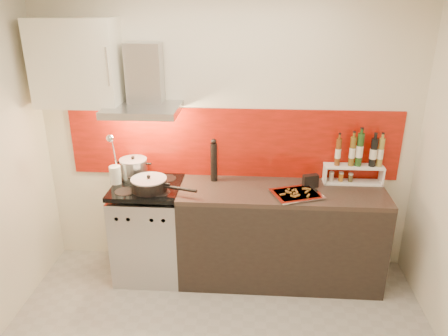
# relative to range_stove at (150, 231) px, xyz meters

# --- Properties ---
(back_wall) EXTENTS (3.40, 0.02, 2.60)m
(back_wall) POSITION_rel_range_stove_xyz_m (0.70, 0.30, 0.86)
(back_wall) COLOR silver
(back_wall) RESTS_ON ground
(backsplash) EXTENTS (3.00, 0.02, 0.64)m
(backsplash) POSITION_rel_range_stove_xyz_m (0.75, 0.29, 0.78)
(backsplash) COLOR maroon
(backsplash) RESTS_ON back_wall
(range_stove) EXTENTS (0.60, 0.60, 0.91)m
(range_stove) POSITION_rel_range_stove_xyz_m (0.00, 0.00, 0.00)
(range_stove) COLOR #B7B7BA
(range_stove) RESTS_ON ground
(counter) EXTENTS (1.80, 0.60, 0.90)m
(counter) POSITION_rel_range_stove_xyz_m (1.20, 0.00, 0.01)
(counter) COLOR black
(counter) RESTS_ON ground
(range_hood) EXTENTS (0.62, 0.50, 0.61)m
(range_hood) POSITION_rel_range_stove_xyz_m (0.00, 0.14, 1.30)
(range_hood) COLOR #B7B7BA
(range_hood) RESTS_ON back_wall
(upper_cabinet) EXTENTS (0.70, 0.35, 0.72)m
(upper_cabinet) POSITION_rel_range_stove_xyz_m (-0.55, 0.13, 1.51)
(upper_cabinet) COLOR white
(upper_cabinet) RESTS_ON back_wall
(stock_pot) EXTENTS (0.25, 0.25, 0.22)m
(stock_pot) POSITION_rel_range_stove_xyz_m (-0.15, 0.15, 0.56)
(stock_pot) COLOR #B7B7BA
(stock_pot) RESTS_ON range_stove
(saute_pan) EXTENTS (0.59, 0.31, 0.14)m
(saute_pan) POSITION_rel_range_stove_xyz_m (0.06, -0.10, 0.52)
(saute_pan) COLOR black
(saute_pan) RESTS_ON range_stove
(utensil_jar) EXTENTS (0.10, 0.15, 0.49)m
(utensil_jar) POSITION_rel_range_stove_xyz_m (-0.28, 0.01, 0.60)
(utensil_jar) COLOR silver
(utensil_jar) RESTS_ON range_stove
(pepper_mill) EXTENTS (0.06, 0.06, 0.40)m
(pepper_mill) POSITION_rel_range_stove_xyz_m (0.59, 0.17, 0.65)
(pepper_mill) COLOR black
(pepper_mill) RESTS_ON counter
(step_shelf) EXTENTS (0.52, 0.14, 0.47)m
(step_shelf) POSITION_rel_range_stove_xyz_m (1.86, 0.19, 0.66)
(step_shelf) COLOR white
(step_shelf) RESTS_ON counter
(caddy_box) EXTENTS (0.15, 0.10, 0.12)m
(caddy_box) POSITION_rel_range_stove_xyz_m (1.44, 0.07, 0.52)
(caddy_box) COLOR black
(caddy_box) RESTS_ON counter
(baking_tray) EXTENTS (0.48, 0.42, 0.03)m
(baking_tray) POSITION_rel_range_stove_xyz_m (1.31, -0.11, 0.47)
(baking_tray) COLOR silver
(baking_tray) RESTS_ON counter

